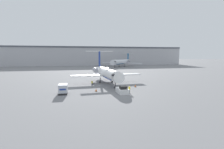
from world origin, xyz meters
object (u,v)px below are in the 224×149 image
(airplane_main, at_px, (107,73))
(traffic_cone_right, at_px, (135,86))
(pushback_tug, at_px, (122,90))
(worker_by_wing, at_px, (92,83))
(traffic_cone_left, at_px, (96,90))
(airplane_parked_far_left, at_px, (121,62))
(worker_near_tug, at_px, (129,89))
(luggage_cart, at_px, (63,89))

(airplane_main, xyz_separation_m, traffic_cone_right, (6.79, -9.29, -3.07))
(airplane_main, bearing_deg, traffic_cone_right, -53.85)
(pushback_tug, relative_size, worker_by_wing, 2.77)
(traffic_cone_left, xyz_separation_m, airplane_parked_far_left, (32.06, 88.33, 3.55))
(airplane_main, relative_size, pushback_tug, 5.68)
(worker_near_tug, height_order, worker_by_wing, worker_near_tug)
(pushback_tug, xyz_separation_m, worker_near_tug, (1.62, -0.67, 0.27))
(worker_near_tug, height_order, traffic_cone_right, worker_near_tug)
(pushback_tug, bearing_deg, worker_near_tug, -22.51)
(luggage_cart, bearing_deg, worker_by_wing, 49.23)
(traffic_cone_right, bearing_deg, worker_by_wing, 159.75)
(pushback_tug, height_order, luggage_cart, luggage_cart)
(luggage_cart, xyz_separation_m, worker_near_tug, (15.84, -3.05, -0.19))
(airplane_main, distance_m, traffic_cone_left, 14.29)
(pushback_tug, bearing_deg, traffic_cone_left, 148.84)
(pushback_tug, bearing_deg, luggage_cart, 170.51)
(traffic_cone_left, bearing_deg, traffic_cone_right, 16.58)
(airplane_main, height_order, airplane_parked_far_left, airplane_main)
(worker_near_tug, distance_m, traffic_cone_right, 9.11)
(luggage_cart, distance_m, worker_near_tug, 16.14)
(worker_by_wing, height_order, traffic_cone_left, worker_by_wing)
(pushback_tug, bearing_deg, airplane_parked_far_left, 74.19)
(worker_near_tug, xyz_separation_m, traffic_cone_right, (4.48, 7.91, -0.63))
(worker_by_wing, height_order, traffic_cone_right, worker_by_wing)
(worker_by_wing, bearing_deg, worker_near_tug, -58.00)
(traffic_cone_left, height_order, traffic_cone_right, traffic_cone_right)
(airplane_main, xyz_separation_m, traffic_cone_left, (-5.31, -12.90, -3.10))
(worker_by_wing, bearing_deg, luggage_cart, -130.77)
(luggage_cart, xyz_separation_m, worker_by_wing, (8.08, 9.37, -0.32))
(worker_by_wing, bearing_deg, airplane_main, 41.26)
(worker_near_tug, relative_size, traffic_cone_left, 2.64)
(traffic_cone_right, bearing_deg, luggage_cart, -166.56)
(luggage_cart, relative_size, traffic_cone_left, 4.83)
(pushback_tug, relative_size, luggage_cart, 1.34)
(airplane_main, bearing_deg, worker_near_tug, -82.33)
(airplane_main, bearing_deg, worker_by_wing, -138.74)
(worker_near_tug, relative_size, airplane_parked_far_left, 0.07)
(airplane_main, distance_m, airplane_parked_far_left, 80.03)
(worker_by_wing, distance_m, airplane_parked_far_left, 86.48)
(worker_by_wing, xyz_separation_m, traffic_cone_right, (12.24, -4.52, -0.50))
(worker_by_wing, distance_m, traffic_cone_right, 13.05)
(airplane_main, relative_size, traffic_cone_right, 34.76)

